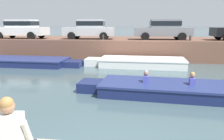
{
  "coord_description": "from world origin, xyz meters",
  "views": [
    {
      "loc": [
        0.41,
        -3.2,
        2.73
      ],
      "look_at": [
        -0.48,
        4.27,
        1.12
      ],
      "focal_mm": 35.0,
      "sensor_mm": 36.0,
      "label": 1
    }
  ],
  "objects_px": {
    "car_left_inner_silver": "(90,28)",
    "car_centre_grey": "(163,29)",
    "mooring_bollard_east": "(190,38)",
    "person_seated_left": "(12,136)",
    "motorboat_passing": "(159,89)",
    "boat_moored_west_navy": "(28,62)",
    "mooring_bollard_mid": "(103,38)",
    "car_leftmost_white": "(21,28)",
    "boat_moored_central_white": "(138,62)",
    "mooring_bollard_west": "(35,37)"
  },
  "relations": [
    {
      "from": "car_left_inner_silver",
      "to": "mooring_bollard_mid",
      "type": "height_order",
      "value": "car_left_inner_silver"
    },
    {
      "from": "mooring_bollard_east",
      "to": "person_seated_left",
      "type": "bearing_deg",
      "value": -112.03
    },
    {
      "from": "boat_moored_central_white",
      "to": "car_leftmost_white",
      "type": "distance_m",
      "value": 10.25
    },
    {
      "from": "car_left_inner_silver",
      "to": "mooring_bollard_east",
      "type": "bearing_deg",
      "value": -11.12
    },
    {
      "from": "motorboat_passing",
      "to": "mooring_bollard_mid",
      "type": "relative_size",
      "value": 13.72
    },
    {
      "from": "boat_moored_central_white",
      "to": "mooring_bollard_mid",
      "type": "distance_m",
      "value": 3.39
    },
    {
      "from": "mooring_bollard_mid",
      "to": "mooring_bollard_west",
      "type": "bearing_deg",
      "value": 180.0
    },
    {
      "from": "motorboat_passing",
      "to": "car_centre_grey",
      "type": "relative_size",
      "value": 1.43
    },
    {
      "from": "boat_moored_central_white",
      "to": "mooring_bollard_mid",
      "type": "xyz_separation_m",
      "value": [
        -2.54,
        1.71,
        1.46
      ]
    },
    {
      "from": "boat_moored_west_navy",
      "to": "person_seated_left",
      "type": "relative_size",
      "value": 7.27
    },
    {
      "from": "car_centre_grey",
      "to": "mooring_bollard_mid",
      "type": "relative_size",
      "value": 9.63
    },
    {
      "from": "mooring_bollard_mid",
      "to": "person_seated_left",
      "type": "relative_size",
      "value": 0.46
    },
    {
      "from": "boat_moored_central_white",
      "to": "car_left_inner_silver",
      "type": "bearing_deg",
      "value": 140.38
    },
    {
      "from": "boat_moored_central_white",
      "to": "car_leftmost_white",
      "type": "relative_size",
      "value": 1.51
    },
    {
      "from": "mooring_bollard_west",
      "to": "mooring_bollard_mid",
      "type": "height_order",
      "value": "same"
    },
    {
      "from": "mooring_bollard_west",
      "to": "car_centre_grey",
      "type": "bearing_deg",
      "value": 8.64
    },
    {
      "from": "car_centre_grey",
      "to": "person_seated_left",
      "type": "bearing_deg",
      "value": -103.85
    },
    {
      "from": "person_seated_left",
      "to": "mooring_bollard_west",
      "type": "bearing_deg",
      "value": 114.38
    },
    {
      "from": "mooring_bollard_east",
      "to": "mooring_bollard_west",
      "type": "bearing_deg",
      "value": 180.0
    },
    {
      "from": "car_left_inner_silver",
      "to": "car_centre_grey",
      "type": "height_order",
      "value": "same"
    },
    {
      "from": "motorboat_passing",
      "to": "car_centre_grey",
      "type": "xyz_separation_m",
      "value": [
        1.01,
        8.79,
        2.09
      ]
    },
    {
      "from": "boat_moored_west_navy",
      "to": "person_seated_left",
      "type": "bearing_deg",
      "value": -63.12
    },
    {
      "from": "motorboat_passing",
      "to": "mooring_bollard_mid",
      "type": "height_order",
      "value": "mooring_bollard_mid"
    },
    {
      "from": "boat_moored_central_white",
      "to": "mooring_bollard_mid",
      "type": "height_order",
      "value": "mooring_bollard_mid"
    },
    {
      "from": "boat_moored_central_white",
      "to": "mooring_bollard_east",
      "type": "height_order",
      "value": "mooring_bollard_east"
    },
    {
      "from": "car_leftmost_white",
      "to": "mooring_bollard_east",
      "type": "bearing_deg",
      "value": -6.28
    },
    {
      "from": "boat_moored_west_navy",
      "to": "boat_moored_central_white",
      "type": "bearing_deg",
      "value": 3.09
    },
    {
      "from": "boat_moored_central_white",
      "to": "mooring_bollard_west",
      "type": "distance_m",
      "value": 7.99
    },
    {
      "from": "car_leftmost_white",
      "to": "car_left_inner_silver",
      "type": "bearing_deg",
      "value": 0.03
    },
    {
      "from": "car_left_inner_silver",
      "to": "person_seated_left",
      "type": "relative_size",
      "value": 4.14
    },
    {
      "from": "mooring_bollard_mid",
      "to": "car_leftmost_white",
      "type": "bearing_deg",
      "value": 168.38
    },
    {
      "from": "boat_moored_west_navy",
      "to": "mooring_bollard_east",
      "type": "relative_size",
      "value": 15.76
    },
    {
      "from": "car_centre_grey",
      "to": "person_seated_left",
      "type": "height_order",
      "value": "car_centre_grey"
    },
    {
      "from": "mooring_bollard_east",
      "to": "car_left_inner_silver",
      "type": "bearing_deg",
      "value": 168.88
    },
    {
      "from": "car_left_inner_silver",
      "to": "boat_moored_west_navy",
      "type": "bearing_deg",
      "value": -134.64
    },
    {
      "from": "motorboat_passing",
      "to": "mooring_bollard_west",
      "type": "height_order",
      "value": "mooring_bollard_west"
    },
    {
      "from": "boat_moored_central_white",
      "to": "car_left_inner_silver",
      "type": "distance_m",
      "value": 5.35
    },
    {
      "from": "car_centre_grey",
      "to": "mooring_bollard_east",
      "type": "xyz_separation_m",
      "value": [
        1.71,
        -1.44,
        -0.61
      ]
    },
    {
      "from": "car_left_inner_silver",
      "to": "person_seated_left",
      "type": "distance_m",
      "value": 14.69
    },
    {
      "from": "car_leftmost_white",
      "to": "motorboat_passing",
      "type": "bearing_deg",
      "value": -40.31
    },
    {
      "from": "motorboat_passing",
      "to": "boat_moored_central_white",
      "type": "bearing_deg",
      "value": 98.28
    },
    {
      "from": "motorboat_passing",
      "to": "mooring_bollard_mid",
      "type": "bearing_deg",
      "value": 114.56
    },
    {
      "from": "mooring_bollard_east",
      "to": "person_seated_left",
      "type": "height_order",
      "value": "mooring_bollard_east"
    },
    {
      "from": "mooring_bollard_west",
      "to": "car_left_inner_silver",
      "type": "bearing_deg",
      "value": 20.47
    },
    {
      "from": "boat_moored_west_navy",
      "to": "mooring_bollard_east",
      "type": "height_order",
      "value": "mooring_bollard_east"
    },
    {
      "from": "boat_moored_west_navy",
      "to": "car_leftmost_white",
      "type": "distance_m",
      "value": 4.69
    },
    {
      "from": "mooring_bollard_west",
      "to": "mooring_bollard_east",
      "type": "distance_m",
      "value": 11.2
    },
    {
      "from": "person_seated_left",
      "to": "motorboat_passing",
      "type": "bearing_deg",
      "value": 65.77
    },
    {
      "from": "motorboat_passing",
      "to": "boat_moored_west_navy",
      "type": "bearing_deg",
      "value": 147.14
    },
    {
      "from": "motorboat_passing",
      "to": "mooring_bollard_west",
      "type": "distance_m",
      "value": 11.33
    }
  ]
}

